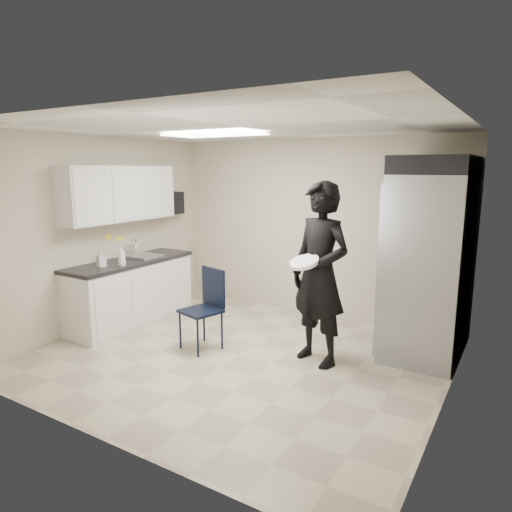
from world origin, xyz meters
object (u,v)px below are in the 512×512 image
Objects in this scene: man_tuxedo at (320,274)px; lower_counter at (131,293)px; folding_chair at (201,311)px; commercial_fridge at (430,266)px.

lower_counter is at bearing -158.73° from man_tuxedo.
folding_chair is 0.47× the size of man_tuxedo.
lower_counter is 2.87m from man_tuxedo.
man_tuxedo is at bearing 2.66° from lower_counter.
lower_counter is 1.99× the size of folding_chair.
lower_counter is 1.47m from folding_chair.
man_tuxedo is (1.36, 0.39, 0.54)m from folding_chair.
commercial_fridge is (3.78, 1.07, 0.62)m from lower_counter.
commercial_fridge is at bearing 45.26° from folding_chair.
folding_chair is at bearing -145.29° from man_tuxedo.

